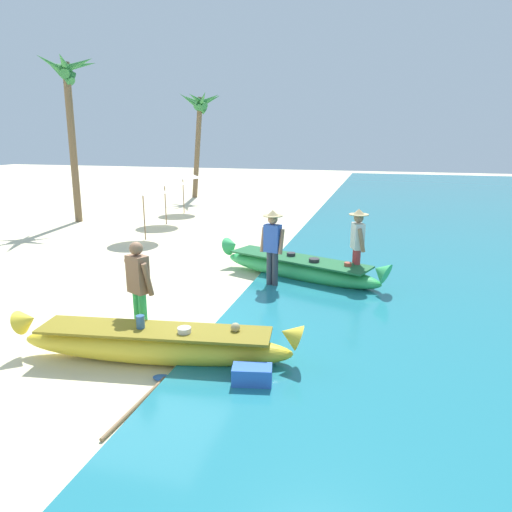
{
  "coord_description": "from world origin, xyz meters",
  "views": [
    {
      "loc": [
        4.05,
        -7.08,
        3.42
      ],
      "look_at": [
        1.51,
        2.07,
        0.9
      ],
      "focal_mm": 31.97,
      "sensor_mm": 36.0,
      "label": 1
    }
  ],
  "objects_px": {
    "boat_yellow_foreground": "(155,344)",
    "person_tourist_customer": "(139,286)",
    "palm_tree_tall_inland": "(68,89)",
    "cooler_box": "(252,378)",
    "paddle": "(148,395)",
    "boat_green_midground": "(298,268)",
    "palm_tree_leaning_seaward": "(200,111)",
    "person_vendor_hatted": "(272,244)",
    "person_vendor_assistant": "(357,242)"
  },
  "relations": [
    {
      "from": "boat_yellow_foreground",
      "to": "person_tourist_customer",
      "type": "xyz_separation_m",
      "value": [
        -0.57,
        0.6,
        0.69
      ]
    },
    {
      "from": "palm_tree_tall_inland",
      "to": "cooler_box",
      "type": "relative_size",
      "value": 11.69
    },
    {
      "from": "palm_tree_tall_inland",
      "to": "paddle",
      "type": "relative_size",
      "value": 4.08
    },
    {
      "from": "boat_green_midground",
      "to": "palm_tree_leaning_seaward",
      "type": "xyz_separation_m",
      "value": [
        -8.03,
        13.63,
        4.39
      ]
    },
    {
      "from": "palm_tree_tall_inland",
      "to": "paddle",
      "type": "distance_m",
      "value": 15.08
    },
    {
      "from": "boat_yellow_foreground",
      "to": "palm_tree_leaning_seaward",
      "type": "height_order",
      "value": "palm_tree_leaning_seaward"
    },
    {
      "from": "palm_tree_tall_inland",
      "to": "boat_yellow_foreground",
      "type": "bearing_deg",
      "value": -49.4
    },
    {
      "from": "person_tourist_customer",
      "to": "palm_tree_leaning_seaward",
      "type": "height_order",
      "value": "palm_tree_leaning_seaward"
    },
    {
      "from": "cooler_box",
      "to": "person_vendor_hatted",
      "type": "bearing_deg",
      "value": 88.28
    },
    {
      "from": "person_vendor_hatted",
      "to": "palm_tree_leaning_seaward",
      "type": "relative_size",
      "value": 0.32
    },
    {
      "from": "paddle",
      "to": "palm_tree_tall_inland",
      "type": "bearing_deg",
      "value": 129.27
    },
    {
      "from": "person_vendor_hatted",
      "to": "boat_green_midground",
      "type": "bearing_deg",
      "value": 61.09
    },
    {
      "from": "person_tourist_customer",
      "to": "palm_tree_tall_inland",
      "type": "height_order",
      "value": "palm_tree_tall_inland"
    },
    {
      "from": "boat_yellow_foreground",
      "to": "boat_green_midground",
      "type": "bearing_deg",
      "value": 73.83
    },
    {
      "from": "person_tourist_customer",
      "to": "palm_tree_leaning_seaward",
      "type": "relative_size",
      "value": 0.31
    },
    {
      "from": "boat_yellow_foreground",
      "to": "person_vendor_hatted",
      "type": "relative_size",
      "value": 2.5
    },
    {
      "from": "person_vendor_assistant",
      "to": "paddle",
      "type": "bearing_deg",
      "value": -113.39
    },
    {
      "from": "palm_tree_leaning_seaward",
      "to": "paddle",
      "type": "height_order",
      "value": "palm_tree_leaning_seaward"
    },
    {
      "from": "boat_yellow_foreground",
      "to": "paddle",
      "type": "relative_size",
      "value": 2.92
    },
    {
      "from": "boat_green_midground",
      "to": "paddle",
      "type": "relative_size",
      "value": 2.84
    },
    {
      "from": "person_tourist_customer",
      "to": "person_vendor_hatted",
      "type": "bearing_deg",
      "value": 65.84
    },
    {
      "from": "palm_tree_leaning_seaward",
      "to": "paddle",
      "type": "xyz_separation_m",
      "value": [
        7.01,
        -19.28,
        -4.66
      ]
    },
    {
      "from": "person_vendor_hatted",
      "to": "person_tourist_customer",
      "type": "distance_m",
      "value": 3.63
    },
    {
      "from": "paddle",
      "to": "person_vendor_hatted",
      "type": "bearing_deg",
      "value": 83.31
    },
    {
      "from": "boat_yellow_foreground",
      "to": "person_vendor_hatted",
      "type": "xyz_separation_m",
      "value": [
        0.92,
        3.91,
        0.76
      ]
    },
    {
      "from": "palm_tree_leaning_seaward",
      "to": "paddle",
      "type": "relative_size",
      "value": 3.67
    },
    {
      "from": "palm_tree_tall_inland",
      "to": "palm_tree_leaning_seaward",
      "type": "relative_size",
      "value": 1.11
    },
    {
      "from": "person_tourist_customer",
      "to": "palm_tree_tall_inland",
      "type": "xyz_separation_m",
      "value": [
        -8.06,
        9.47,
        4.13
      ]
    },
    {
      "from": "person_vendor_hatted",
      "to": "boat_yellow_foreground",
      "type": "bearing_deg",
      "value": -103.21
    },
    {
      "from": "boat_green_midground",
      "to": "cooler_box",
      "type": "relative_size",
      "value": 8.12
    },
    {
      "from": "boat_green_midground",
      "to": "person_vendor_hatted",
      "type": "height_order",
      "value": "person_vendor_hatted"
    },
    {
      "from": "person_tourist_customer",
      "to": "person_vendor_assistant",
      "type": "height_order",
      "value": "person_vendor_assistant"
    },
    {
      "from": "cooler_box",
      "to": "palm_tree_leaning_seaward",
      "type": "bearing_deg",
      "value": 102.34
    },
    {
      "from": "palm_tree_leaning_seaward",
      "to": "boat_green_midground",
      "type": "bearing_deg",
      "value": -59.5
    },
    {
      "from": "boat_yellow_foreground",
      "to": "cooler_box",
      "type": "xyz_separation_m",
      "value": [
        1.66,
        -0.36,
        -0.13
      ]
    },
    {
      "from": "boat_yellow_foreground",
      "to": "person_vendor_assistant",
      "type": "bearing_deg",
      "value": 59.27
    },
    {
      "from": "person_vendor_assistant",
      "to": "cooler_box",
      "type": "relative_size",
      "value": 3.34
    },
    {
      "from": "person_vendor_hatted",
      "to": "palm_tree_leaning_seaward",
      "type": "xyz_separation_m",
      "value": [
        -7.58,
        14.46,
        3.63
      ]
    },
    {
      "from": "person_vendor_hatted",
      "to": "person_vendor_assistant",
      "type": "distance_m",
      "value": 1.96
    },
    {
      "from": "boat_yellow_foreground",
      "to": "person_vendor_assistant",
      "type": "relative_size",
      "value": 2.51
    },
    {
      "from": "boat_yellow_foreground",
      "to": "palm_tree_leaning_seaward",
      "type": "xyz_separation_m",
      "value": [
        -6.66,
        18.36,
        4.39
      ]
    },
    {
      "from": "person_tourist_customer",
      "to": "boat_green_midground",
      "type": "bearing_deg",
      "value": 64.87
    },
    {
      "from": "person_vendor_assistant",
      "to": "paddle",
      "type": "xyz_separation_m",
      "value": [
        -2.4,
        -5.54,
        -1.03
      ]
    },
    {
      "from": "person_tourist_customer",
      "to": "person_vendor_assistant",
      "type": "relative_size",
      "value": 0.96
    },
    {
      "from": "palm_tree_tall_inland",
      "to": "cooler_box",
      "type": "height_order",
      "value": "palm_tree_tall_inland"
    },
    {
      "from": "boat_green_midground",
      "to": "palm_tree_tall_inland",
      "type": "height_order",
      "value": "palm_tree_tall_inland"
    },
    {
      "from": "person_vendor_hatted",
      "to": "cooler_box",
      "type": "distance_m",
      "value": 4.42
    },
    {
      "from": "palm_tree_leaning_seaward",
      "to": "cooler_box",
      "type": "xyz_separation_m",
      "value": [
        8.32,
        -18.72,
        -4.51
      ]
    },
    {
      "from": "palm_tree_leaning_seaward",
      "to": "paddle",
      "type": "bearing_deg",
      "value": -70.02
    },
    {
      "from": "boat_yellow_foreground",
      "to": "palm_tree_leaning_seaward",
      "type": "bearing_deg",
      "value": 109.93
    }
  ]
}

